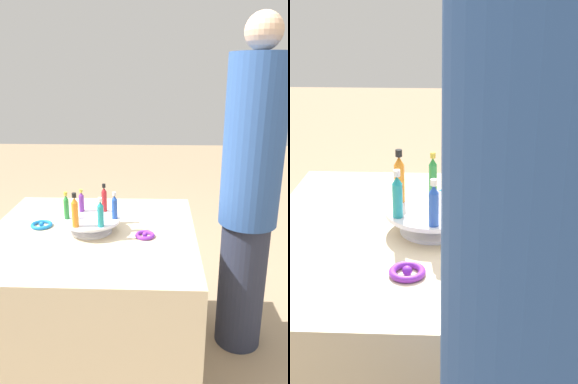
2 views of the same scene
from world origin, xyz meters
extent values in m
plane|color=#997F60|center=(0.00, 0.00, 0.00)|extent=(12.00, 12.00, 0.00)
cube|color=beige|center=(0.00, 0.00, 0.36)|extent=(0.94, 0.94, 0.72)
cylinder|color=silver|center=(0.00, 0.00, 0.72)|extent=(0.18, 0.18, 0.01)
cylinder|color=silver|center=(0.00, 0.00, 0.75)|extent=(0.10, 0.10, 0.04)
cylinder|color=silver|center=(0.00, 0.00, 0.77)|extent=(0.26, 0.26, 0.01)
cylinder|color=teal|center=(-0.09, -0.06, 0.83)|extent=(0.03, 0.03, 0.09)
cone|color=teal|center=(-0.09, -0.06, 0.88)|extent=(0.03, 0.03, 0.02)
cylinder|color=silver|center=(-0.09, -0.06, 0.90)|extent=(0.02, 0.02, 0.02)
cylinder|color=#234CAD|center=(0.01, -0.11, 0.82)|extent=(0.03, 0.03, 0.09)
cone|color=#234CAD|center=(0.01, -0.11, 0.88)|extent=(0.02, 0.02, 0.02)
cylinder|color=silver|center=(0.01, -0.11, 0.90)|extent=(0.02, 0.02, 0.02)
cylinder|color=#B21E23|center=(0.10, -0.05, 0.83)|extent=(0.03, 0.03, 0.10)
cone|color=#B21E23|center=(0.10, -0.05, 0.89)|extent=(0.02, 0.02, 0.02)
cylinder|color=black|center=(0.10, -0.05, 0.91)|extent=(0.02, 0.02, 0.02)
cylinder|color=#702D93|center=(0.09, 0.06, 0.82)|extent=(0.02, 0.02, 0.08)
cone|color=#702D93|center=(0.09, 0.06, 0.87)|extent=(0.02, 0.02, 0.02)
cylinder|color=gold|center=(0.09, 0.06, 0.88)|extent=(0.02, 0.02, 0.01)
cylinder|color=#288438|center=(-0.01, 0.11, 0.82)|extent=(0.02, 0.02, 0.09)
cone|color=#288438|center=(-0.01, 0.11, 0.88)|extent=(0.02, 0.02, 0.02)
cylinder|color=gold|center=(-0.01, 0.11, 0.90)|extent=(0.02, 0.02, 0.02)
cylinder|color=orange|center=(-0.10, 0.05, 0.83)|extent=(0.03, 0.03, 0.11)
cone|color=orange|center=(-0.10, 0.05, 0.90)|extent=(0.03, 0.03, 0.02)
cylinder|color=black|center=(-0.10, 0.05, 0.92)|extent=(0.02, 0.02, 0.02)
torus|color=purple|center=(-0.05, -0.24, 0.72)|extent=(0.09, 0.09, 0.02)
sphere|color=purple|center=(-0.05, -0.24, 0.73)|extent=(0.02, 0.02, 0.02)
torus|color=blue|center=(0.05, 0.24, 0.72)|extent=(0.10, 0.10, 0.02)
sphere|color=blue|center=(0.05, 0.24, 0.73)|extent=(0.02, 0.02, 0.02)
cylinder|color=#282D42|center=(0.18, -0.74, 0.35)|extent=(0.24, 0.24, 0.70)
cylinder|color=#2D5193|center=(0.18, -0.74, 1.09)|extent=(0.28, 0.28, 0.80)
sphere|color=#D8AD89|center=(0.18, -0.74, 1.58)|extent=(0.17, 0.17, 0.17)
camera|label=1|loc=(-1.56, -0.30, 1.41)|focal=35.00mm
camera|label=2|loc=(0.06, -1.33, 1.35)|focal=50.00mm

